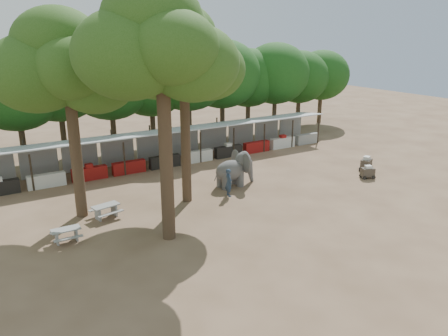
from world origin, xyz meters
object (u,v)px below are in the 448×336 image
yard_tree_center (157,45)px  handler (229,182)px  picnic_table_far (106,209)px  cart_front (368,172)px  elephant (235,169)px  cart_back (366,163)px  yard_tree_left (63,64)px  picnic_table_near (66,233)px  yard_tree_back (180,55)px

yard_tree_center → handler: (5.69, 3.17, -8.33)m
picnic_table_far → yard_tree_center: bearing=-76.5°
picnic_table_far → cart_front: size_ratio=1.54×
elephant → cart_back: elephant is taller
yard_tree_left → cart_front: 20.68m
cart_front → handler: bearing=-169.2°
yard_tree_center → cart_front: 18.06m
picnic_table_near → yard_tree_left: bearing=67.4°
yard_tree_center → yard_tree_back: 5.04m
yard_tree_back → handler: (2.69, -0.83, -7.66)m
cart_back → elephant: bearing=142.7°
picnic_table_near → picnic_table_far: bearing=37.2°
yard_tree_center → yard_tree_back: (3.00, 4.00, -0.67)m
elephant → cart_front: (8.71, -3.54, -0.67)m
yard_tree_left → elephant: (10.05, -0.40, -7.07)m
yard_tree_left → picnic_table_near: (-1.30, -3.01, -7.76)m
picnic_table_far → yard_tree_back: bearing=-9.7°
yard_tree_center → elephant: (7.05, 4.61, -8.08)m
yard_tree_back → handler: size_ratio=6.45×
elephant → picnic_table_far: (-8.86, -0.77, -0.65)m
yard_tree_left → elephant: yard_tree_left is taller
cart_back → yard_tree_center: bearing=163.2°
picnic_table_near → picnic_table_far: picnic_table_far is taller
yard_tree_left → handler: bearing=-11.9°
elephant → picnic_table_far: bearing=-175.4°
picnic_table_far → elephant: bearing=-6.7°
yard_tree_back → yard_tree_center: bearing=-126.9°
yard_tree_back → elephant: 8.47m
cart_front → yard_tree_left: bearing=-169.2°
yard_tree_left → picnic_table_near: yard_tree_left is taller
yard_tree_back → cart_back: bearing=-6.6°
yard_tree_back → cart_front: size_ratio=10.27×
picnic_table_far → cart_back: (18.87, -1.47, 0.05)m
elephant → yard_tree_center: bearing=-147.2°
yard_tree_center → picnic_table_near: size_ratio=8.81×
yard_tree_left → handler: (8.69, -1.83, -7.32)m
yard_tree_back → cart_front: 15.39m
elephant → picnic_table_near: size_ratio=2.13×
yard_tree_left → picnic_table_far: yard_tree_left is taller
handler → yard_tree_center: bearing=129.7°
cart_front → yard_tree_center: bearing=-153.5°
elephant → picnic_table_near: bearing=-167.4°
yard_tree_center → picnic_table_near: (-4.30, 1.99, -8.77)m
yard_tree_back → picnic_table_near: bearing=-164.6°
elephant → cart_back: (10.02, -2.24, -0.60)m
handler → cart_front: 10.30m
yard_tree_back → handler: bearing=-17.2°
picnic_table_far → cart_back: 18.93m
yard_tree_back → yard_tree_left: bearing=170.5°
picnic_table_near → cart_front: cart_front is taller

